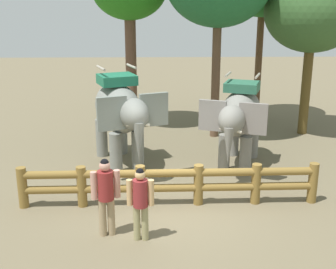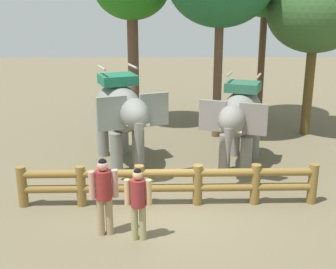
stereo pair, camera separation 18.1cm
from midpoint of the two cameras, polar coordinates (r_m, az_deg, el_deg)
ground_plane at (r=11.24m, az=-0.24°, el=-9.49°), size 60.00×60.00×0.00m
log_fence at (r=11.24m, az=-0.27°, el=-6.11°), size 7.52×0.35×1.05m
elephant_near_left at (r=13.65m, az=-6.51°, el=2.95°), size 2.61×3.66×3.07m
elephant_center at (r=13.64m, az=8.72°, el=2.31°), size 2.38×3.40×2.85m
tourist_woman_in_black at (r=9.54m, az=-4.08°, el=-8.22°), size 0.58×0.33×1.64m
tourist_man_in_blue at (r=9.78m, az=-8.46°, el=-7.23°), size 0.62×0.40×1.78m
tree_back_center at (r=17.38m, az=17.67°, el=14.64°), size 3.47×3.47×6.04m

